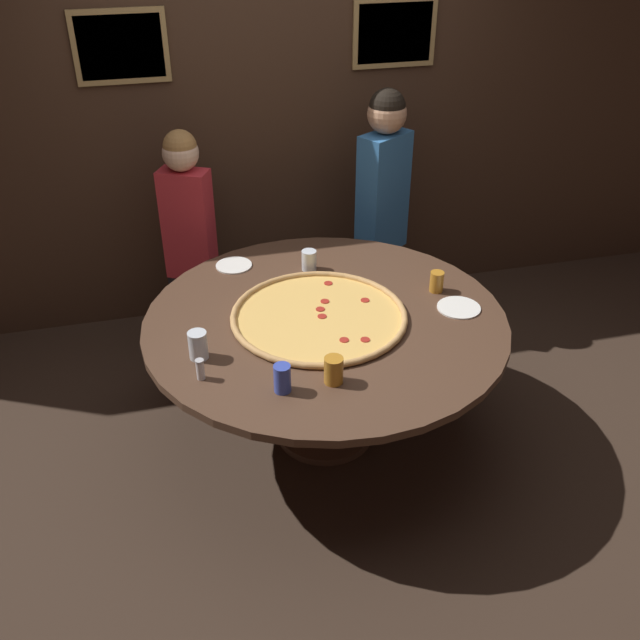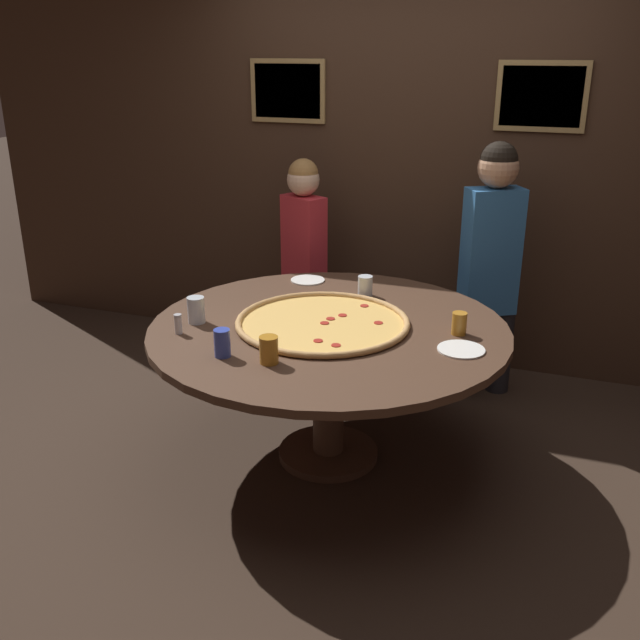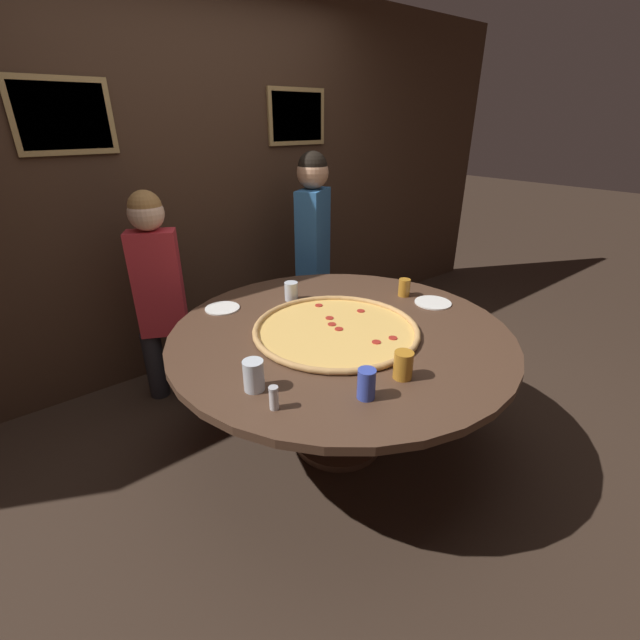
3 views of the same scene
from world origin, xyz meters
name	(u,v)px [view 3 (image 3 of 3)]	position (x,y,z in m)	size (l,w,h in m)	color
ground_plane	(338,440)	(0.00, 0.00, 0.00)	(24.00, 24.00, 0.00)	#38281E
back_wall	(204,186)	(0.00, 1.49, 1.30)	(6.40, 0.08, 2.60)	#3D281C
dining_table	(340,348)	(0.00, 0.00, 0.63)	(1.77, 1.77, 0.74)	#4C3323
giant_pizza	(336,329)	(-0.03, 0.00, 0.75)	(0.86, 0.86, 0.03)	#EAB75B
drink_cup_near_left	(404,288)	(0.62, 0.11, 0.79)	(0.07, 0.07, 0.11)	#BC7A23
drink_cup_beside_pizza	(366,384)	(-0.32, -0.51, 0.80)	(0.07, 0.07, 0.13)	#384CB7
drink_cup_centre_back	(254,375)	(-0.63, -0.18, 0.81)	(0.09, 0.09, 0.13)	silver
drink_cup_front_edge	(291,291)	(0.04, 0.49, 0.80)	(0.08, 0.08, 0.11)	silver
drink_cup_by_shaker	(403,365)	(-0.10, -0.50, 0.80)	(0.08, 0.08, 0.12)	#BC7A23
white_plate_left_side	(433,303)	(0.66, -0.08, 0.74)	(0.22, 0.22, 0.01)	white
white_plate_right_side	(222,308)	(-0.35, 0.63, 0.74)	(0.20, 0.20, 0.01)	white
condiment_shaker	(274,398)	(-0.64, -0.34, 0.79)	(0.04, 0.04, 0.10)	silver
diner_side_right	(313,244)	(0.63, 1.04, 0.87)	(0.40, 0.32, 1.54)	#232328
diner_far_right	(159,288)	(-0.55, 1.09, 0.78)	(0.36, 0.27, 1.38)	#232328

